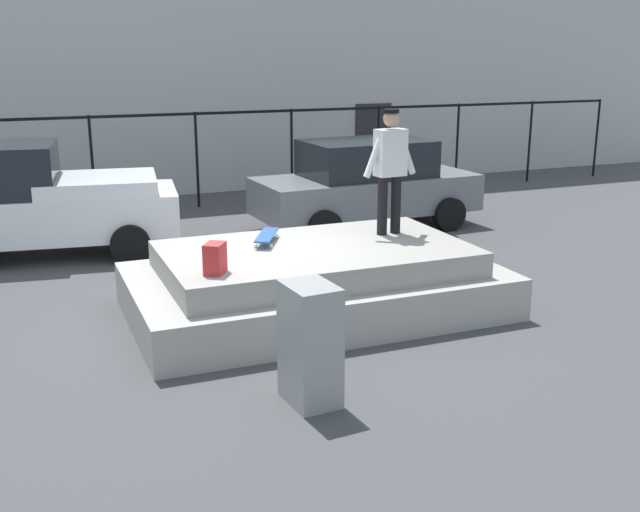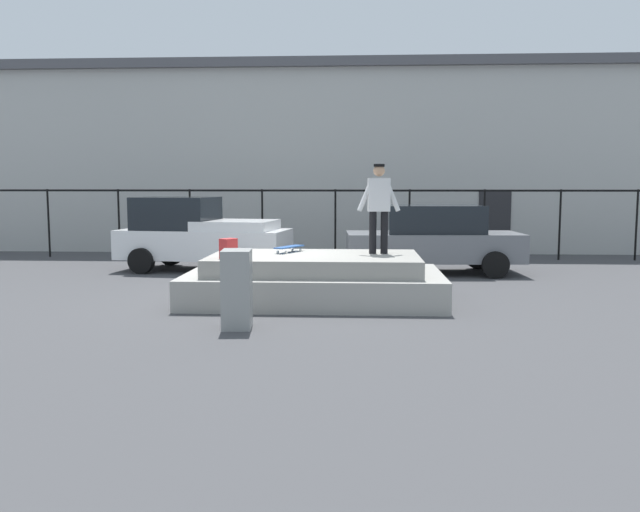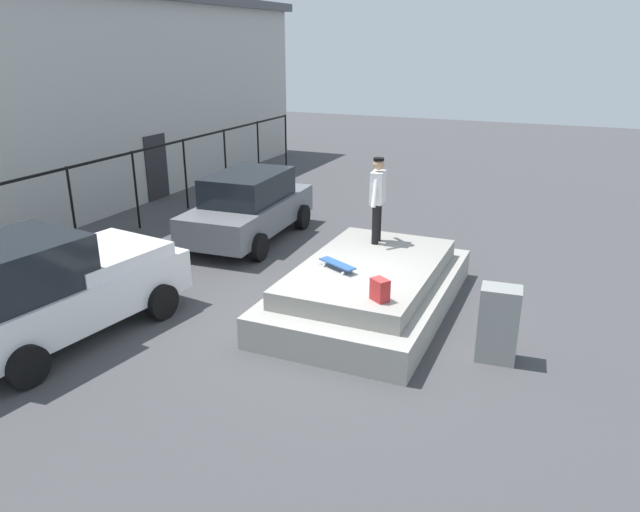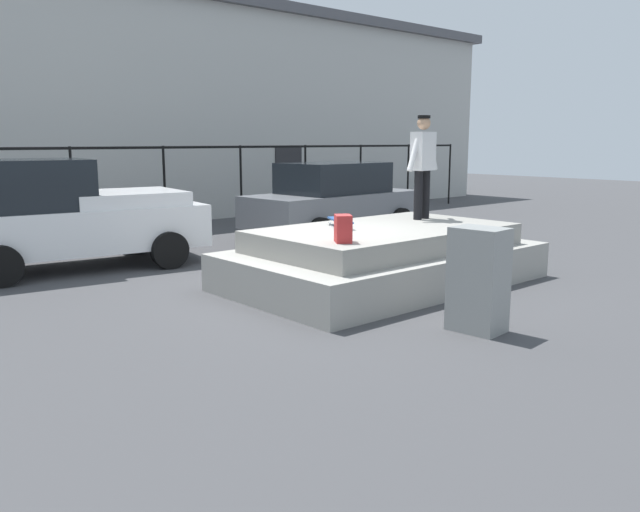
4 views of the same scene
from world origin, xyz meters
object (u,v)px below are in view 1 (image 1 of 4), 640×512
Objects in this scene: skateboard at (267,236)px; car_white_pickup_near at (37,201)px; utility_box at (310,344)px; skateboarder at (390,163)px; backpack at (215,258)px; car_grey_sedan_mid at (366,184)px.

car_white_pickup_near is at bearing 124.82° from skateboard.
car_white_pickup_near is at bearing 103.04° from utility_box.
skateboarder reaches higher than skateboard.
backpack is at bearing -131.60° from skateboard.
skateboarder is at bearing -4.71° from skateboard.
skateboard is 1.49m from backpack.
skateboarder is 4.78× the size of backpack.
skateboard is 4.86m from car_grey_sedan_mid.
car_white_pickup_near is 5.92m from car_grey_sedan_mid.
backpack is at bearing 99.92° from utility_box.
car_white_pickup_near is 3.68× the size of utility_box.
skateboarder is 3.76m from utility_box.
skateboarder is 1.95m from skateboard.
skateboarder is at bearing 45.67° from utility_box.
utility_box is (-0.52, -2.88, -0.38)m from skateboard.
car_grey_sedan_mid reaches higher than skateboard.
skateboard is 2.95m from utility_box.
car_grey_sedan_mid is (5.92, -0.24, -0.07)m from car_white_pickup_near.
skateboard is 0.18× the size of car_white_pickup_near.
skateboarder reaches higher than backpack.
car_white_pickup_near is at bearing 53.23° from backpack.
skateboard is 0.66× the size of utility_box.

